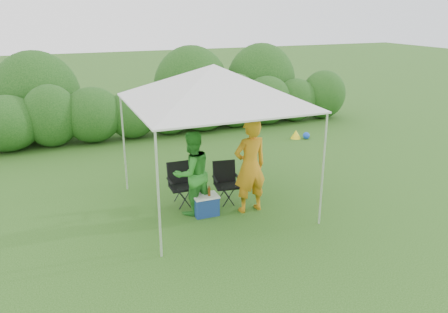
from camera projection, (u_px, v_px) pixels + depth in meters
name	position (u px, v px, depth m)	size (l,w,h in m)	color
ground	(224.00, 215.00, 8.46)	(70.00, 70.00, 0.00)	#356520
hedge	(152.00, 110.00, 13.47)	(14.22, 1.53, 1.80)	#25551A
canopy	(214.00, 84.00, 8.11)	(3.10, 3.10, 2.83)	silver
chair_right	(226.00, 179.00, 8.94)	(0.58, 0.54, 0.84)	black
chair_left	(181.00, 181.00, 8.83)	(0.55, 0.49, 0.86)	black
man	(250.00, 166.00, 8.36)	(0.68, 0.45, 1.87)	orange
woman	(192.00, 173.00, 8.31)	(0.80, 0.62, 1.64)	#318E2E
cooler	(206.00, 205.00, 8.42)	(0.48, 0.35, 0.40)	navy
bottle	(209.00, 191.00, 8.30)	(0.05, 0.05, 0.21)	#592D0C
lawn_toy	(299.00, 135.00, 13.39)	(0.53, 0.44, 0.26)	yellow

